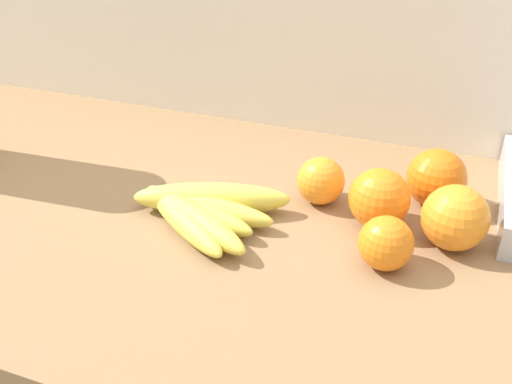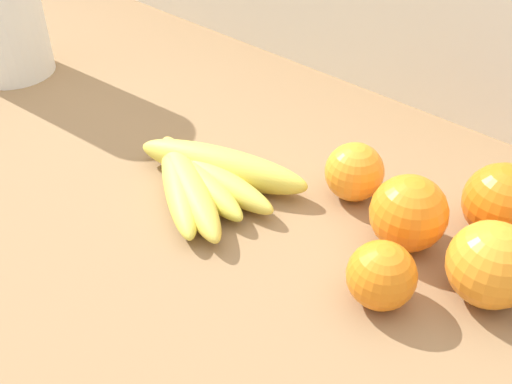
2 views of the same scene
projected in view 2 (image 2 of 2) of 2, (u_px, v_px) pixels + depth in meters
wall_back at (397, 241)px, 1.04m from camera, size 2.31×0.06×1.30m
banana_bunch at (202, 177)px, 0.69m from camera, size 0.21×0.17×0.04m
orange_far_right at (409, 213)px, 0.61m from camera, size 0.08×0.08×0.08m
orange_right at (503, 202)px, 0.62m from camera, size 0.08×0.08×0.08m
orange_back_left at (354, 172)px, 0.68m from camera, size 0.07×0.07×0.07m
orange_center at (491, 265)px, 0.55m from camera, size 0.08×0.08×0.08m
orange_back_right at (381, 275)px, 0.55m from camera, size 0.06×0.06×0.06m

